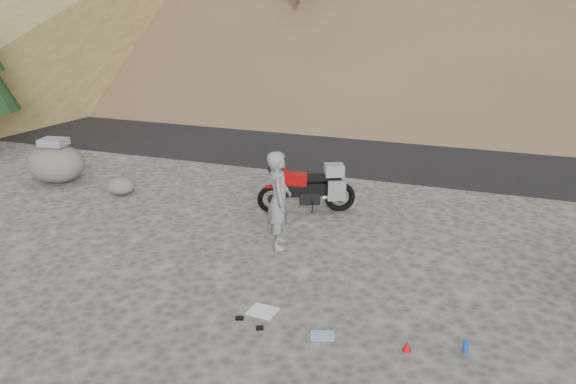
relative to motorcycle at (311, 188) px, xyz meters
name	(u,v)px	position (x,y,z in m)	size (l,w,h in m)	color
ground	(261,266)	(-0.07, -2.85, -0.56)	(140.00, 140.00, 0.00)	#474542
road	(365,145)	(-0.07, 6.15, -0.56)	(120.00, 7.00, 0.05)	black
motorcycle	(311,188)	(0.00, 0.00, 0.00)	(2.06, 1.15, 1.31)	black
man	(279,246)	(-0.05, -1.93, -0.56)	(0.70, 0.46, 1.91)	gray
boulder	(56,163)	(-6.86, -0.14, -0.06)	(1.58, 1.38, 1.15)	#58544C
small_rock	(121,186)	(-4.74, -0.41, -0.36)	(0.70, 0.63, 0.41)	#58544C
gear_white_cloth	(263,311)	(0.54, -4.27, -0.55)	(0.42, 0.38, 0.01)	white
gear_bottle	(465,346)	(3.56, -4.33, -0.46)	(0.07, 0.07, 0.20)	#1A4B9F
gear_funnel	(407,346)	(2.80, -4.55, -0.48)	(0.12, 0.12, 0.16)	red
gear_glove_a	(240,318)	(0.29, -4.59, -0.54)	(0.12, 0.09, 0.03)	black
gear_glove_b	(260,328)	(0.68, -4.73, -0.54)	(0.11, 0.08, 0.04)	black
gear_blue_cloth	(322,335)	(1.60, -4.59, -0.55)	(0.34, 0.25, 0.01)	#84A9CC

